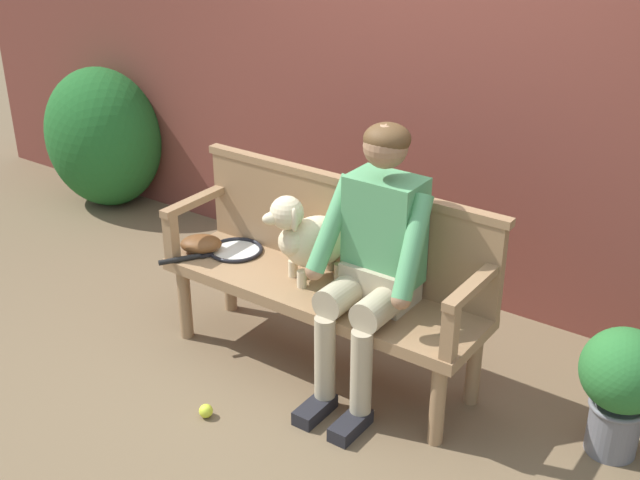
% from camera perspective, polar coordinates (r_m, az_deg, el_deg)
% --- Properties ---
extents(ground_plane, '(40.00, 40.00, 0.00)m').
position_cam_1_polar(ground_plane, '(4.21, 0.00, -8.94)').
color(ground_plane, brown).
extents(brick_garden_fence, '(8.00, 0.30, 2.26)m').
position_cam_1_polar(brick_garden_fence, '(4.69, 8.83, 9.76)').
color(brick_garden_fence, brown).
rests_on(brick_garden_fence, ground).
extents(hedge_bush_far_left, '(0.94, 0.75, 1.03)m').
position_cam_1_polar(hedge_bush_far_left, '(6.16, -15.11, 7.03)').
color(hedge_bush_far_left, '#1E5B23').
rests_on(hedge_bush_far_left, ground).
extents(garden_bench, '(1.69, 0.48, 0.48)m').
position_cam_1_polar(garden_bench, '(3.99, 0.00, -4.07)').
color(garden_bench, '#93704C').
rests_on(garden_bench, ground).
extents(bench_backrest, '(1.73, 0.06, 0.50)m').
position_cam_1_polar(bench_backrest, '(4.00, 1.76, 1.12)').
color(bench_backrest, '#93704C').
rests_on(bench_backrest, garden_bench).
extents(bench_armrest_left_end, '(0.06, 0.48, 0.28)m').
position_cam_1_polar(bench_armrest_left_end, '(4.28, -9.48, 1.68)').
color(bench_armrest_left_end, '#93704C').
rests_on(bench_armrest_left_end, garden_bench).
extents(bench_armrest_right_end, '(0.06, 0.48, 0.28)m').
position_cam_1_polar(bench_armrest_right_end, '(3.45, 10.14, -4.60)').
color(bench_armrest_right_end, '#93704C').
rests_on(bench_armrest_right_end, garden_bench).
extents(person_seated, '(0.56, 0.64, 1.35)m').
position_cam_1_polar(person_seated, '(3.67, 3.90, -1.03)').
color(person_seated, black).
rests_on(person_seated, ground).
extents(dog_on_bench, '(0.36, 0.44, 0.46)m').
position_cam_1_polar(dog_on_bench, '(3.92, -0.84, 0.19)').
color(dog_on_bench, beige).
rests_on(dog_on_bench, garden_bench).
extents(tennis_racket, '(0.43, 0.56, 0.03)m').
position_cam_1_polar(tennis_racket, '(4.31, -6.32, -0.77)').
color(tennis_racket, black).
rests_on(tennis_racket, garden_bench).
extents(baseball_glove, '(0.28, 0.26, 0.09)m').
position_cam_1_polar(baseball_glove, '(4.32, -8.41, -0.28)').
color(baseball_glove, brown).
rests_on(baseball_glove, garden_bench).
extents(tennis_ball, '(0.07, 0.07, 0.07)m').
position_cam_1_polar(tennis_ball, '(3.89, -8.08, -11.89)').
color(tennis_ball, '#CCDB33').
rests_on(tennis_ball, ground).
extents(potted_plant, '(0.38, 0.38, 0.61)m').
position_cam_1_polar(potted_plant, '(3.70, 20.60, -9.39)').
color(potted_plant, slate).
rests_on(potted_plant, ground).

